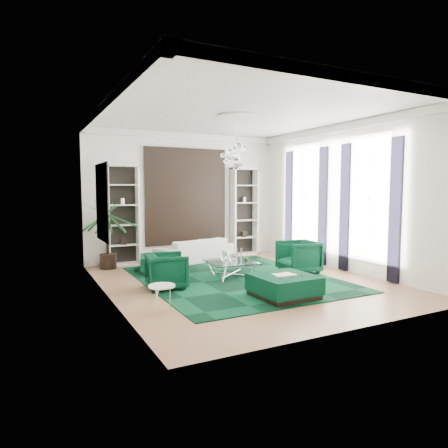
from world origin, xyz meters
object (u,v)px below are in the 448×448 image
sofa (194,250)px  side_table (162,299)px  ottoman_front (284,286)px  coffee_table (231,269)px  armchair_right (299,257)px  armchair_left (167,271)px  palm (107,224)px  ottoman_side (159,263)px

sofa → side_table: 4.77m
sofa → side_table: (-2.35, -4.15, -0.11)m
ottoman_front → side_table: side_table is taller
coffee_table → side_table: bearing=-141.8°
armchair_right → coffee_table: 1.80m
armchair_left → armchair_right: (3.50, -0.00, 0.03)m
ottoman_front → side_table: size_ratio=2.40×
armchair_left → coffee_table: armchair_left is taller
armchair_right → armchair_left: bearing=-83.7°
sofa → palm: (-2.45, 0.10, 0.86)m
armchair_right → ottoman_side: size_ratio=0.98×
armchair_left → ottoman_front: size_ratio=0.75×
armchair_right → ottoman_front: 2.45m
ottoman_front → armchair_left: bearing=135.8°
ottoman_front → palm: (-2.50, 4.50, 0.98)m
sofa → armchair_left: (-1.75, -2.65, 0.04)m
coffee_table → ottoman_side: 1.98m
armchair_left → palm: size_ratio=0.35×
armchair_left → side_table: bearing=167.1°
coffee_table → palm: 3.57m
armchair_left → coffee_table: (1.75, 0.35, -0.19)m
armchair_right → side_table: bearing=-63.6°
sofa → ottoman_front: 4.40m
armchair_right → coffee_table: (-1.75, 0.35, -0.22)m
armchair_left → palm: (-0.70, 2.75, 0.82)m
coffee_table → ottoman_side: bearing=133.0°
side_table → ottoman_side: bearing=73.1°
armchair_right → ottoman_side: 3.59m
sofa → coffee_table: sofa is taller
ottoman_side → palm: bearing=139.2°
palm → coffee_table: bearing=-44.4°
sofa → armchair_left: size_ratio=2.77×
sofa → ottoman_side: bearing=18.2°
ottoman_front → palm: bearing=119.1°
armchair_left → ottoman_side: (0.40, 1.80, -0.18)m
ottoman_front → side_table: (-2.40, 0.25, 0.00)m
sofa → ottoman_side: 1.60m
coffee_table → ottoman_side: ottoman_side is taller
armchair_left → armchair_right: armchair_right is taller
ottoman_side → palm: 1.76m
armchair_right → sofa: bearing=-140.3°
ottoman_side → palm: (-1.10, 0.95, 1.00)m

